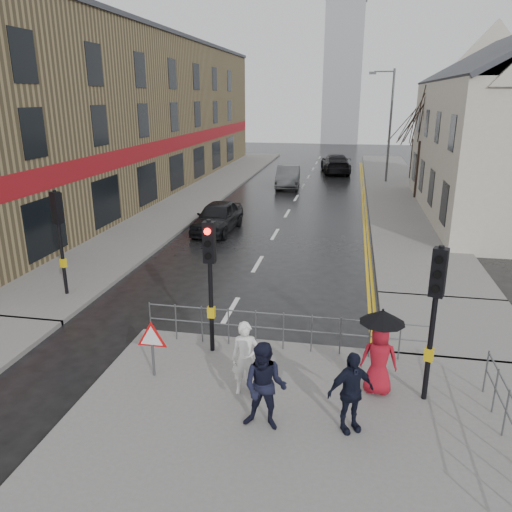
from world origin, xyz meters
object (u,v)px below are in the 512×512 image
at_px(car_parked, 218,217).
at_px(pedestrian_a, 245,358).
at_px(pedestrian_with_umbrella, 380,347).
at_px(pedestrian_b, 265,387).
at_px(pedestrian_d, 351,392).
at_px(car_mid, 288,177).

bearing_deg(car_parked, pedestrian_a, -69.53).
xyz_separation_m(pedestrian_with_umbrella, car_parked, (-7.03, 12.93, -0.50)).
height_order(pedestrian_b, car_parked, pedestrian_b).
height_order(pedestrian_d, car_mid, pedestrian_d).
xyz_separation_m(pedestrian_d, car_parked, (-6.44, 14.34, -0.24)).
xyz_separation_m(pedestrian_a, car_mid, (-2.46, 26.41, -0.21)).
relative_size(pedestrian_a, car_parked, 0.39).
distance_m(pedestrian_with_umbrella, pedestrian_d, 1.55).
bearing_deg(car_mid, pedestrian_with_umbrella, -82.56).
relative_size(car_parked, car_mid, 0.93).
bearing_deg(pedestrian_a, pedestrian_b, -71.04).
bearing_deg(pedestrian_with_umbrella, pedestrian_d, -112.51).
relative_size(pedestrian_a, car_mid, 0.36).
distance_m(pedestrian_a, pedestrian_with_umbrella, 2.86).
bearing_deg(car_mid, pedestrian_d, -84.33).
bearing_deg(pedestrian_b, car_parked, 112.75).
xyz_separation_m(pedestrian_b, car_mid, (-3.08, 27.51, -0.28)).
xyz_separation_m(pedestrian_with_umbrella, car_mid, (-5.26, 25.86, -0.48)).
relative_size(pedestrian_with_umbrella, car_parked, 0.46).
relative_size(pedestrian_d, car_parked, 0.39).
height_order(pedestrian_b, pedestrian_with_umbrella, pedestrian_with_umbrella).
relative_size(pedestrian_a, pedestrian_b, 0.92).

